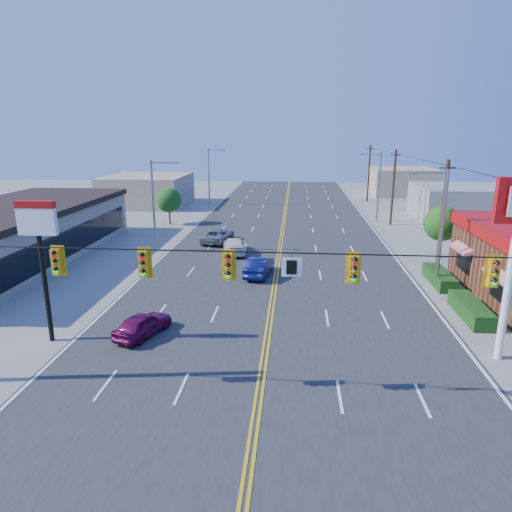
# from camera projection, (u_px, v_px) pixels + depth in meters

# --- Properties ---
(ground) EXTENTS (160.00, 160.00, 0.00)m
(ground) POSITION_uv_depth(u_px,v_px,m) (259.00, 394.00, 18.66)
(ground) COLOR gray
(ground) RESTS_ON ground
(road) EXTENTS (20.00, 120.00, 0.06)m
(road) POSITION_uv_depth(u_px,v_px,m) (278.00, 260.00, 37.86)
(road) COLOR #2D2D30
(road) RESTS_ON ground
(signal_span) EXTENTS (24.32, 0.34, 9.00)m
(signal_span) POSITION_uv_depth(u_px,v_px,m) (257.00, 280.00, 17.37)
(signal_span) COLOR #47301E
(signal_span) RESTS_ON ground
(strip_mall) EXTENTS (10.40, 26.40, 4.40)m
(strip_mall) POSITION_uv_depth(u_px,v_px,m) (8.00, 234.00, 37.18)
(strip_mall) COLOR tan
(strip_mall) RESTS_ON ground
(pizza_hut_sign) EXTENTS (1.90, 0.30, 6.85)m
(pizza_hut_sign) POSITION_uv_depth(u_px,v_px,m) (40.00, 242.00, 22.04)
(pizza_hut_sign) COLOR black
(pizza_hut_sign) RESTS_ON ground
(streetlight_se) EXTENTS (2.55, 0.25, 8.00)m
(streetlight_se) POSITION_uv_depth(u_px,v_px,m) (440.00, 223.00, 30.01)
(streetlight_se) COLOR gray
(streetlight_se) RESTS_ON ground
(streetlight_ne) EXTENTS (2.55, 0.25, 8.00)m
(streetlight_ne) POSITION_uv_depth(u_px,v_px,m) (377.00, 183.00, 53.06)
(streetlight_ne) COLOR gray
(streetlight_ne) RESTS_ON ground
(streetlight_sw) EXTENTS (2.55, 0.25, 8.00)m
(streetlight_sw) POSITION_uv_depth(u_px,v_px,m) (155.00, 201.00, 39.49)
(streetlight_sw) COLOR gray
(streetlight_sw) RESTS_ON ground
(streetlight_nw) EXTENTS (2.55, 0.25, 8.00)m
(streetlight_nw) POSITION_uv_depth(u_px,v_px,m) (210.00, 174.00, 64.46)
(streetlight_nw) COLOR gray
(streetlight_nw) RESTS_ON ground
(utility_pole_near) EXTENTS (0.28, 0.28, 8.40)m
(utility_pole_near) POSITION_uv_depth(u_px,v_px,m) (442.00, 217.00, 33.82)
(utility_pole_near) COLOR #47301E
(utility_pole_near) RESTS_ON ground
(utility_pole_mid) EXTENTS (0.28, 0.28, 8.40)m
(utility_pole_mid) POSITION_uv_depth(u_px,v_px,m) (393.00, 188.00, 51.11)
(utility_pole_mid) COLOR #47301E
(utility_pole_mid) RESTS_ON ground
(utility_pole_far) EXTENTS (0.28, 0.28, 8.40)m
(utility_pole_far) POSITION_uv_depth(u_px,v_px,m) (369.00, 173.00, 68.40)
(utility_pole_far) COLOR #47301E
(utility_pole_far) RESTS_ON ground
(tree_kfc_rear) EXTENTS (2.94, 2.94, 4.41)m
(tree_kfc_rear) POSITION_uv_depth(u_px,v_px,m) (442.00, 224.00, 37.89)
(tree_kfc_rear) COLOR #47301E
(tree_kfc_rear) RESTS_ON ground
(tree_west) EXTENTS (2.80, 2.80, 4.20)m
(tree_west) POSITION_uv_depth(u_px,v_px,m) (169.00, 200.00, 51.65)
(tree_west) COLOR #47301E
(tree_west) RESTS_ON ground
(bld_east_mid) EXTENTS (12.00, 10.00, 4.00)m
(bld_east_mid) POSITION_uv_depth(u_px,v_px,m) (468.00, 203.00, 54.72)
(bld_east_mid) COLOR gray
(bld_east_mid) RESTS_ON ground
(bld_west_far) EXTENTS (11.00, 12.00, 4.20)m
(bld_west_far) POSITION_uv_depth(u_px,v_px,m) (148.00, 190.00, 65.86)
(bld_west_far) COLOR tan
(bld_west_far) RESTS_ON ground
(bld_east_far) EXTENTS (10.00, 10.00, 4.40)m
(bld_east_far) POSITION_uv_depth(u_px,v_px,m) (402.00, 182.00, 76.05)
(bld_east_far) COLOR tan
(bld_east_far) RESTS_ON ground
(car_magenta) EXTENTS (2.61, 3.87, 1.23)m
(car_magenta) POSITION_uv_depth(u_px,v_px,m) (143.00, 325.00, 23.75)
(car_magenta) COLOR #680B40
(car_magenta) RESTS_ON ground
(car_blue) EXTENTS (2.07, 4.38, 1.39)m
(car_blue) POSITION_uv_depth(u_px,v_px,m) (259.00, 267.00, 33.59)
(car_blue) COLOR #0F1357
(car_blue) RESTS_ON ground
(car_white) EXTENTS (2.65, 4.87, 1.34)m
(car_white) POSITION_uv_depth(u_px,v_px,m) (234.00, 246.00, 39.74)
(car_white) COLOR white
(car_white) RESTS_ON ground
(car_silver) EXTENTS (2.91, 5.09, 1.34)m
(car_silver) POSITION_uv_depth(u_px,v_px,m) (218.00, 236.00, 43.63)
(car_silver) COLOR #929397
(car_silver) RESTS_ON ground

